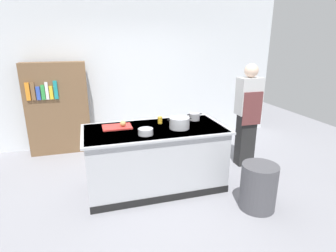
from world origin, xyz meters
The scene contains 12 objects.
ground_plane centered at (0.00, 0.00, 0.00)m, with size 10.00×10.00×0.00m, color gray.
back_wall centered at (0.00, 2.10, 1.50)m, with size 6.40×0.12×3.00m, color silver.
counter_island centered at (0.00, 0.00, 0.47)m, with size 1.98×0.98×0.90m.
cutting_board centered at (-0.50, 0.18, 0.91)m, with size 0.40×0.28×0.02m, color red.
onion centered at (-0.42, 0.15, 0.96)m, with size 0.08×0.08×0.08m, color tan.
stock_pot centered at (0.33, -0.10, 0.98)m, with size 0.35×0.28×0.15m.
sauce_pan centered at (0.68, 0.23, 0.95)m, with size 0.23×0.16×0.11m.
mixing_bowl centered at (-0.18, -0.23, 0.94)m, with size 0.19×0.19×0.08m, color #B7BABF.
juice_cup centered at (0.13, 0.21, 0.95)m, with size 0.07×0.07×0.10m, color yellow.
trash_bin centered at (1.12, -0.90, 0.30)m, with size 0.45×0.45×0.60m, color #4C4C51.
person_chef centered at (1.66, 0.30, 0.91)m, with size 0.38×0.25×1.72m.
bookshelf centered at (-1.41, 1.80, 0.85)m, with size 1.10×0.31×1.70m.
Camera 1 is at (-0.85, -3.51, 2.07)m, focal length 29.19 mm.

